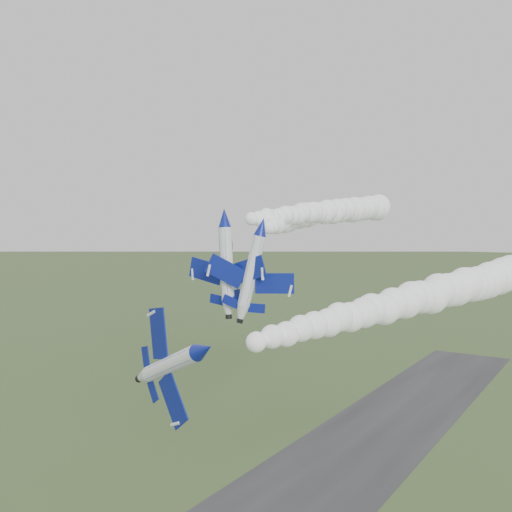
{
  "coord_description": "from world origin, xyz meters",
  "views": [
    {
      "loc": [
        42.18,
        -38.03,
        42.7
      ],
      "look_at": [
        5.29,
        18.8,
        39.27
      ],
      "focal_mm": 40.0,
      "sensor_mm": 36.0,
      "label": 1
    }
  ],
  "objects": [
    {
      "name": "smoke_trail_jet_lead",
      "position": [
        23.34,
        26.86,
        34.85
      ],
      "size": [
        20.59,
        55.08,
        5.06
      ],
      "primitive_type": null,
      "rotation": [
        0.0,
        0.0,
        -0.29
      ],
      "color": "white"
    },
    {
      "name": "smoke_trail_jet_pair_left",
      "position": [
        -1.28,
        52.63,
        45.4
      ],
      "size": [
        5.39,
        58.34,
        5.11
      ],
      "primitive_type": null,
      "rotation": [
        0.0,
        0.0,
        -0.0
      ],
      "color": "white"
    },
    {
      "name": "jet_lead",
      "position": [
        14.31,
        -2.82,
        32.99
      ],
      "size": [
        6.1,
        12.45,
        9.62
      ],
      "rotation": [
        0.0,
        1.17,
        -0.29
      ],
      "color": "white"
    },
    {
      "name": "jet_pair_right",
      "position": [
        5.0,
        20.55,
        42.8
      ],
      "size": [
        10.85,
        12.73,
        3.93
      ],
      "rotation": [
        0.0,
        0.23,
        0.42
      ],
      "color": "white"
    },
    {
      "name": "smoke_trail_jet_pair_right",
      "position": [
        -9.28,
        54.71,
        44.34
      ],
      "size": [
        32.49,
        63.58,
        5.24
      ],
      "primitive_type": null,
      "rotation": [
        0.0,
        0.0,
        0.42
      ],
      "color": "white"
    },
    {
      "name": "jet_pair_left",
      "position": [
        -0.18,
        19.82,
        43.92
      ],
      "size": [
        11.53,
        13.92,
        3.46
      ],
      "rotation": [
        0.0,
        -0.05,
        -0.0
      ],
      "color": "white"
    }
  ]
}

